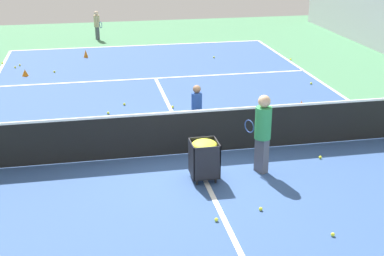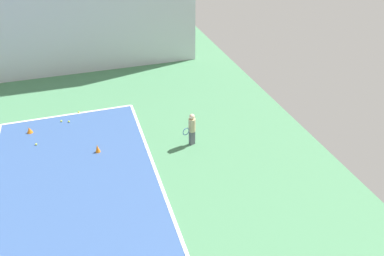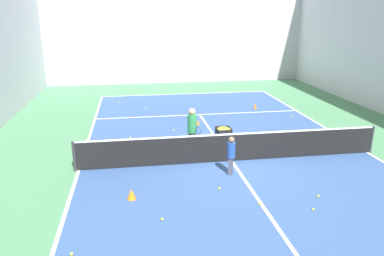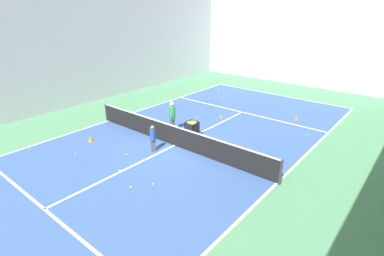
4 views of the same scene
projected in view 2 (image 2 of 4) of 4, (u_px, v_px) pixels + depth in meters
name	position (u px, v px, depth m)	size (l,w,h in m)	color
line_baseline_near	(160.00, 182.00, 11.80)	(10.46, 0.10, 0.00)	white
player_near_baseline	(192.00, 127.00, 13.18)	(0.38, 0.57, 1.26)	#4C4C56
training_cone_0	(98.00, 148.00, 13.09)	(0.17, 0.17, 0.29)	orange
training_cone_3	(29.00, 130.00, 14.14)	(0.22, 0.22, 0.23)	orange
tennis_ball_6	(69.00, 121.00, 14.82)	(0.07, 0.07, 0.07)	yellow
tennis_ball_7	(79.00, 112.00, 15.45)	(0.07, 0.07, 0.07)	yellow
tennis_ball_11	(36.00, 144.00, 13.49)	(0.07, 0.07, 0.07)	yellow
tennis_ball_18	(61.00, 121.00, 14.85)	(0.07, 0.07, 0.07)	yellow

